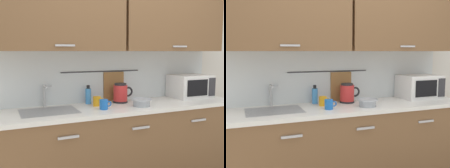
# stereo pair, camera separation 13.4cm
# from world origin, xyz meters

# --- Properties ---
(counter_unit) EXTENTS (2.53, 0.64, 0.90)m
(counter_unit) POSITION_xyz_m (-0.01, 0.30, 0.46)
(counter_unit) COLOR brown
(counter_unit) RESTS_ON ground
(back_wall_assembly) EXTENTS (3.70, 0.41, 2.50)m
(back_wall_assembly) POSITION_xyz_m (-0.00, 0.53, 1.52)
(back_wall_assembly) COLOR silver
(back_wall_assembly) RESTS_ON ground
(sink_faucet) EXTENTS (0.09, 0.17, 0.22)m
(sink_faucet) POSITION_xyz_m (-0.78, 0.53, 1.04)
(sink_faucet) COLOR #B2B5BA
(sink_faucet) RESTS_ON counter_unit
(microwave) EXTENTS (0.46, 0.35, 0.27)m
(microwave) POSITION_xyz_m (0.91, 0.41, 1.04)
(microwave) COLOR white
(microwave) RESTS_ON counter_unit
(electric_kettle) EXTENTS (0.23, 0.16, 0.21)m
(electric_kettle) POSITION_xyz_m (0.01, 0.44, 1.00)
(electric_kettle) COLOR black
(electric_kettle) RESTS_ON counter_unit
(dish_soap_bottle) EXTENTS (0.06, 0.06, 0.20)m
(dish_soap_bottle) POSITION_xyz_m (-0.33, 0.51, 0.99)
(dish_soap_bottle) COLOR #3F8CD8
(dish_soap_bottle) RESTS_ON counter_unit
(mug_near_sink) EXTENTS (0.12, 0.08, 0.09)m
(mug_near_sink) POSITION_xyz_m (-0.29, 0.19, 0.95)
(mug_near_sink) COLOR blue
(mug_near_sink) RESTS_ON counter_unit
(mixing_bowl) EXTENTS (0.21, 0.21, 0.08)m
(mixing_bowl) POSITION_xyz_m (0.11, 0.18, 0.94)
(mixing_bowl) COLOR #A5ADB7
(mixing_bowl) RESTS_ON counter_unit
(mug_by_kettle) EXTENTS (0.12, 0.08, 0.09)m
(mug_by_kettle) POSITION_xyz_m (-0.29, 0.37, 0.95)
(mug_by_kettle) COLOR orange
(mug_by_kettle) RESTS_ON counter_unit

